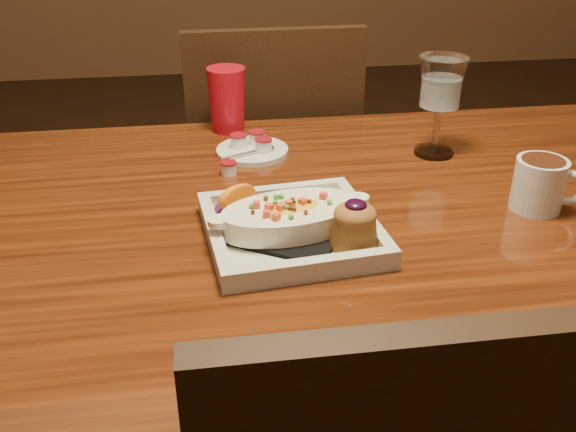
{
  "coord_description": "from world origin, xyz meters",
  "views": [
    {
      "loc": [
        -0.17,
        -0.86,
        1.23
      ],
      "look_at": [
        -0.05,
        -0.03,
        0.77
      ],
      "focal_mm": 40.0,
      "sensor_mm": 36.0,
      "label": 1
    }
  ],
  "objects": [
    {
      "name": "creamer_loose",
      "position": [
        -0.13,
        0.18,
        0.76
      ],
      "size": [
        0.03,
        0.03,
        0.02
      ],
      "color": "white",
      "rests_on": "table"
    },
    {
      "name": "chair_far",
      "position": [
        -0.0,
        0.63,
        0.51
      ],
      "size": [
        0.42,
        0.42,
        0.93
      ],
      "rotation": [
        0.0,
        0.0,
        3.14
      ],
      "color": "black",
      "rests_on": "floor"
    },
    {
      "name": "red_tumbler",
      "position": [
        -0.11,
        0.4,
        0.82
      ],
      "size": [
        0.08,
        0.08,
        0.13
      ],
      "primitive_type": "cone",
      "color": "red",
      "rests_on": "table"
    },
    {
      "name": "table",
      "position": [
        0.0,
        0.0,
        0.65
      ],
      "size": [
        1.5,
        0.9,
        0.75
      ],
      "color": "maroon",
      "rests_on": "floor"
    },
    {
      "name": "goblet",
      "position": [
        0.27,
        0.22,
        0.88
      ],
      "size": [
        0.09,
        0.09,
        0.19
      ],
      "color": "silver",
      "rests_on": "table"
    },
    {
      "name": "plate",
      "position": [
        -0.04,
        -0.06,
        0.78
      ],
      "size": [
        0.27,
        0.27,
        0.08
      ],
      "rotation": [
        0.0,
        0.0,
        0.1
      ],
      "color": "silver",
      "rests_on": "table"
    },
    {
      "name": "coffee_mug",
      "position": [
        0.35,
        -0.02,
        0.8
      ],
      "size": [
        0.11,
        0.08,
        0.08
      ],
      "rotation": [
        0.0,
        0.0,
        -0.43
      ],
      "color": "silver",
      "rests_on": "table"
    },
    {
      "name": "saucer",
      "position": [
        -0.08,
        0.27,
        0.76
      ],
      "size": [
        0.14,
        0.14,
        0.09
      ],
      "color": "silver",
      "rests_on": "table"
    }
  ]
}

